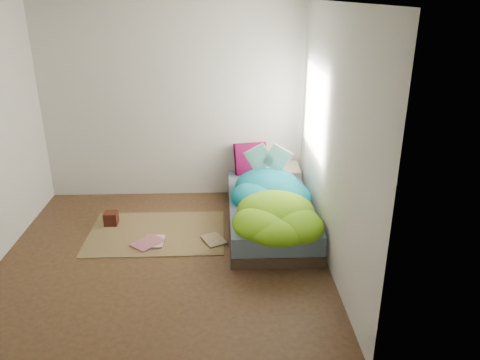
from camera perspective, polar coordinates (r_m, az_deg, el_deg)
name	(u,v)px	position (r m, az deg, el deg)	size (l,w,h in m)	color
ground	(164,257)	(5.22, -9.24, -9.27)	(3.50, 3.50, 0.00)	#3B2C16
room_walls	(155,110)	(4.61, -10.29, 8.36)	(3.54, 3.54, 2.62)	silver
bed	(270,212)	(5.76, 3.63, -3.97)	(1.00, 2.00, 0.34)	#34271C
duvet	(272,194)	(5.42, 3.95, -1.73)	(0.96, 1.84, 0.34)	#08577E
rug	(157,233)	(5.71, -10.13, -6.36)	(1.60, 1.10, 0.01)	brown
pillow_floral	(279,171)	(6.43, 4.82, 1.09)	(0.54, 0.34, 0.12)	beige
pillow_magenta	(251,158)	(6.44, 1.29, 2.66)	(0.43, 0.13, 0.43)	#500531
open_book	(269,151)	(5.90, 3.49, 3.57)	(0.48, 0.10, 0.29)	#2D8A35
wooden_box	(111,218)	(5.99, -15.44, -4.51)	(0.16, 0.16, 0.16)	#3B180D
floor_book_a	(145,242)	(5.51, -11.52, -7.40)	(0.22, 0.30, 0.02)	silver
floor_book_b	(140,240)	(5.55, -12.08, -7.15)	(0.25, 0.34, 0.03)	#B0656A
floor_book_c	(205,242)	(5.41, -4.30, -7.57)	(0.22, 0.30, 0.02)	tan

